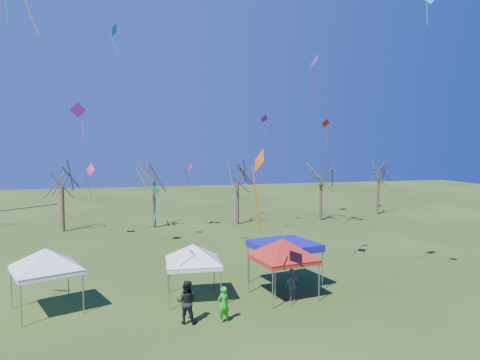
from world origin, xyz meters
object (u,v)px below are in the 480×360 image
at_px(tree_1, 61,170).
at_px(tree_5, 379,166).
at_px(tent_white_west, 45,253).
at_px(tent_red, 283,243).
at_px(tent_blue, 284,246).
at_px(tent_white_mid, 193,248).
at_px(person_grey, 292,285).
at_px(tree_3, 237,165).
at_px(tree_4, 321,164).
at_px(person_green, 223,304).
at_px(tree_2, 153,164).
at_px(person_dark, 187,302).

xyz_separation_m(tree_1, tree_5, (34.49, 1.42, -0.06)).
bearing_deg(tent_white_west, tent_red, -5.50).
bearing_deg(tent_red, tent_blue, 66.95).
distance_m(tree_1, tent_white_mid, 23.23).
xyz_separation_m(tree_5, tent_white_mid, (-25.50, -22.61, -3.01)).
xyz_separation_m(tree_1, person_grey, (13.85, -22.71, -4.96)).
height_order(tree_3, person_grey, tree_3).
height_order(tree_4, person_green, tree_4).
distance_m(tree_3, tree_5, 17.81).
bearing_deg(tree_2, tent_white_mid, -88.40).
bearing_deg(tent_blue, person_dark, -149.07).
xyz_separation_m(tent_white_west, tent_blue, (12.31, 0.44, -0.52)).
xyz_separation_m(tree_1, person_dark, (8.23, -24.09, -4.82)).
distance_m(tree_3, tent_white_west, 25.37).
distance_m(tree_3, tent_blue, 20.38).
relative_size(tree_4, tree_5, 1.06).
xyz_separation_m(tree_3, tree_4, (9.32, -0.04, -0.02)).
bearing_deg(tree_2, tree_5, 3.70).
bearing_deg(tree_3, person_green, -106.29).
bearing_deg(tree_5, person_dark, -135.83).
relative_size(tree_2, tree_5, 1.10).
distance_m(tree_4, person_green, 29.27).
height_order(tree_4, tent_red, tree_4).
bearing_deg(tree_3, tent_red, -98.50).
height_order(tree_5, tent_blue, tree_5).
relative_size(tent_white_mid, person_grey, 2.29).
bearing_deg(tent_white_west, person_grey, -8.53).
distance_m(tree_5, tent_white_mid, 34.22).
height_order(tree_4, tent_white_west, tree_4).
distance_m(tree_2, tent_white_mid, 21.24).
distance_m(tree_5, tent_blue, 30.00).
distance_m(tree_1, tree_5, 34.52).
xyz_separation_m(tree_4, person_green, (-16.28, -23.76, -5.24)).
bearing_deg(tent_blue, person_grey, -100.37).
xyz_separation_m(tent_red, person_dark, (-5.36, -2.05, -1.92)).
height_order(tree_2, person_dark, tree_2).
bearing_deg(person_grey, tree_1, -79.24).
bearing_deg(tent_white_mid, person_green, -75.00).
distance_m(tent_white_west, tent_blue, 12.33).
relative_size(tree_2, tent_red, 2.04).
xyz_separation_m(tree_2, tent_blue, (5.86, -20.21, -3.95)).
relative_size(tree_4, tent_red, 1.97).
distance_m(tree_3, person_dark, 25.52).
bearing_deg(tree_2, tent_white_west, -107.33).
height_order(tree_1, tent_white_west, tree_1).
xyz_separation_m(tree_2, tent_red, (5.20, -21.77, -3.40)).
bearing_deg(tree_4, tree_3, 179.74).
relative_size(tree_3, tree_5, 1.06).
bearing_deg(person_grey, tree_2, -96.96).
xyz_separation_m(tree_1, tent_blue, (14.26, -20.48, -3.45)).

